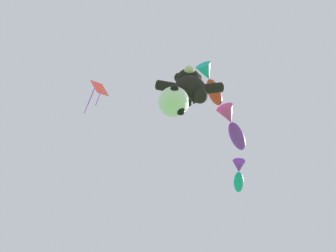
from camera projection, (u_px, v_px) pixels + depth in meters
The scene contains 6 objects.
teddy_bear_kite at pixel (189, 86), 11.61m from camera, with size 2.13×0.94×2.16m.
soccer_ball_kite at pixel (174, 102), 9.92m from camera, with size 0.91×0.91×0.84m.
fish_kite_crimson at pixel (210, 82), 13.76m from camera, with size 1.22×1.75×0.59m.
fish_kite_violet at pixel (233, 126), 14.58m from camera, with size 1.45×2.07×0.67m.
fish_kite_teal at pixel (239, 174), 15.84m from camera, with size 0.62×1.58×0.52m.
diamond_kite at pixel (98, 91), 14.04m from camera, with size 0.69×0.63×2.77m.
Camera 1 is at (-1.07, 0.80, 1.68)m, focal length 40.00 mm.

